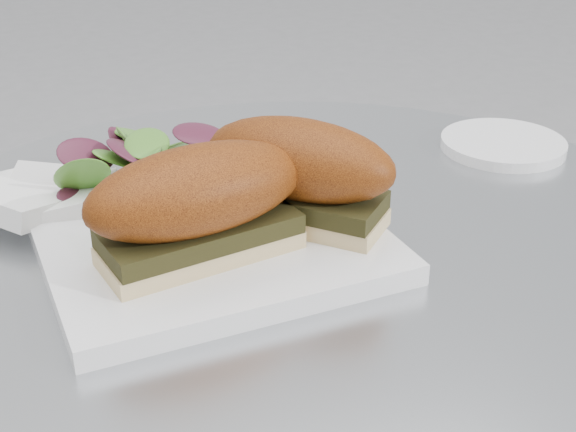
% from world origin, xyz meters
% --- Properties ---
extents(plate, '(0.24, 0.24, 0.02)m').
position_xyz_m(plate, '(-0.06, 0.05, 0.74)').
color(plate, white).
rests_on(plate, table).
extents(sandwich_left, '(0.17, 0.09, 0.08)m').
position_xyz_m(sandwich_left, '(-0.08, 0.01, 0.79)').
color(sandwich_left, '#D6C085').
rests_on(sandwich_left, plate).
extents(sandwich_right, '(0.15, 0.16, 0.08)m').
position_xyz_m(sandwich_right, '(0.01, 0.03, 0.79)').
color(sandwich_right, '#D6C085').
rests_on(sandwich_right, plate).
extents(salad, '(0.12, 0.12, 0.05)m').
position_xyz_m(salad, '(-0.09, 0.12, 0.77)').
color(salad, '#57892D').
rests_on(salad, plate).
extents(napkin, '(0.14, 0.14, 0.02)m').
position_xyz_m(napkin, '(-0.16, 0.14, 0.74)').
color(napkin, white).
rests_on(napkin, table).
extents(saucer, '(0.12, 0.12, 0.01)m').
position_xyz_m(saucer, '(0.26, 0.11, 0.74)').
color(saucer, white).
rests_on(saucer, table).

